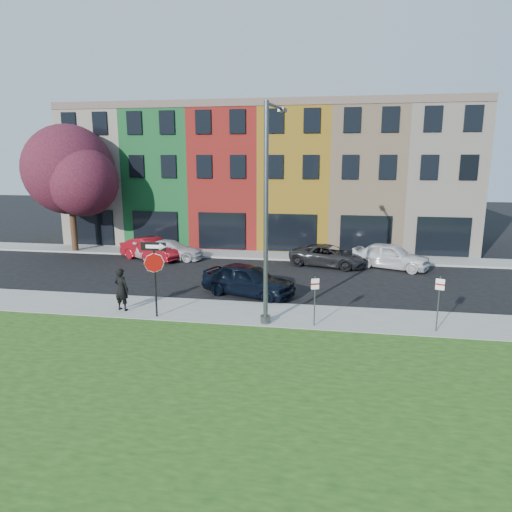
% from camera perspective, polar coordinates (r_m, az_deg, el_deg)
% --- Properties ---
extents(ground, '(120.00, 120.00, 0.00)m').
position_cam_1_polar(ground, '(16.77, -0.65, -10.91)').
color(ground, black).
rests_on(ground, ground).
extents(sidewalk_near, '(40.00, 3.00, 0.12)m').
position_cam_1_polar(sidewalk_near, '(19.33, 6.85, -7.63)').
color(sidewalk_near, gray).
rests_on(sidewalk_near, ground).
extents(sidewalk_far, '(40.00, 2.40, 0.12)m').
position_cam_1_polar(sidewalk_far, '(31.41, -1.19, 0.17)').
color(sidewalk_far, gray).
rests_on(sidewalk_far, ground).
extents(rowhouse_block, '(30.00, 10.12, 10.00)m').
position_cam_1_polar(rowhouse_block, '(36.79, 1.37, 9.66)').
color(rowhouse_block, beige).
rests_on(rowhouse_block, ground).
extents(stop_sign, '(1.05, 0.11, 3.14)m').
position_cam_1_polar(stop_sign, '(18.95, -12.60, -1.01)').
color(stop_sign, black).
rests_on(stop_sign, sidewalk_near).
extents(man, '(0.88, 0.75, 1.86)m').
position_cam_1_polar(man, '(20.46, -16.47, -4.02)').
color(man, black).
rests_on(man, sidewalk_near).
extents(sedan_near, '(4.89, 5.85, 1.58)m').
position_cam_1_polar(sedan_near, '(22.15, -0.98, -2.99)').
color(sedan_near, black).
rests_on(sedan_near, ground).
extents(parked_car_red, '(4.68, 5.49, 1.45)m').
position_cam_1_polar(parked_car_red, '(30.83, -12.98, 0.88)').
color(parked_car_red, maroon).
rests_on(parked_car_red, ground).
extents(parked_car_silver, '(2.06, 4.54, 1.29)m').
position_cam_1_polar(parked_car_silver, '(30.62, -10.76, 0.75)').
color(parked_car_silver, silver).
rests_on(parked_car_silver, ground).
extents(parked_car_dark, '(4.64, 5.87, 1.32)m').
position_cam_1_polar(parked_car_dark, '(28.60, 9.05, 0.05)').
color(parked_car_dark, black).
rests_on(parked_car_dark, ground).
extents(parked_car_white, '(4.97, 5.83, 1.56)m').
position_cam_1_polar(parked_car_white, '(28.78, 16.48, 0.02)').
color(parked_car_white, silver).
rests_on(parked_car_white, ground).
extents(street_lamp, '(0.71, 2.56, 8.50)m').
position_cam_1_polar(street_lamp, '(17.60, 1.45, 5.07)').
color(street_lamp, '#4D5053').
rests_on(street_lamp, sidewalk_near).
extents(parking_sign_a, '(0.31, 0.15, 1.99)m').
position_cam_1_polar(parking_sign_a, '(17.86, 7.37, -4.87)').
color(parking_sign_a, '#4D5053').
rests_on(parking_sign_a, sidewalk_near).
extents(parking_sign_b, '(0.31, 0.15, 2.15)m').
position_cam_1_polar(parking_sign_b, '(18.45, 21.89, -4.81)').
color(parking_sign_b, '#4D5053').
rests_on(parking_sign_b, sidewalk_near).
extents(tree_purple, '(7.38, 6.45, 8.75)m').
position_cam_1_polar(tree_purple, '(34.50, -22.12, 9.70)').
color(tree_purple, black).
rests_on(tree_purple, sidewalk_far).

